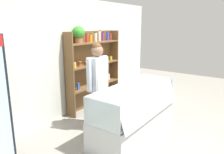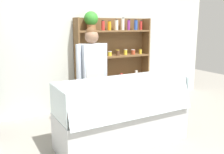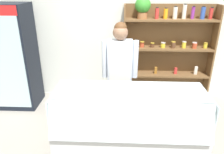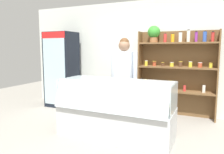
# 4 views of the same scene
# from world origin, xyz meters

# --- Properties ---
(ground_plane) EXTENTS (12.00, 12.00, 0.00)m
(ground_plane) POSITION_xyz_m (0.00, 0.00, 0.00)
(ground_plane) COLOR gray
(back_wall) EXTENTS (6.80, 0.10, 2.70)m
(back_wall) POSITION_xyz_m (0.00, 1.96, 1.35)
(back_wall) COLOR silver
(back_wall) RESTS_ON ground
(shelving_unit) EXTENTS (1.73, 0.29, 2.07)m
(shelving_unit) POSITION_xyz_m (0.62, 1.78, 1.18)
(shelving_unit) COLOR brown
(shelving_unit) RESTS_ON ground
(deli_display_case) EXTENTS (2.00, 0.80, 1.01)m
(deli_display_case) POSITION_xyz_m (-0.09, 0.09, 0.31)
(deli_display_case) COLOR silver
(deli_display_case) RESTS_ON ground
(shop_clerk) EXTENTS (0.57, 0.25, 1.76)m
(shop_clerk) POSITION_xyz_m (-0.23, 0.86, 1.05)
(shop_clerk) COLOR #2D2D38
(shop_clerk) RESTS_ON ground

